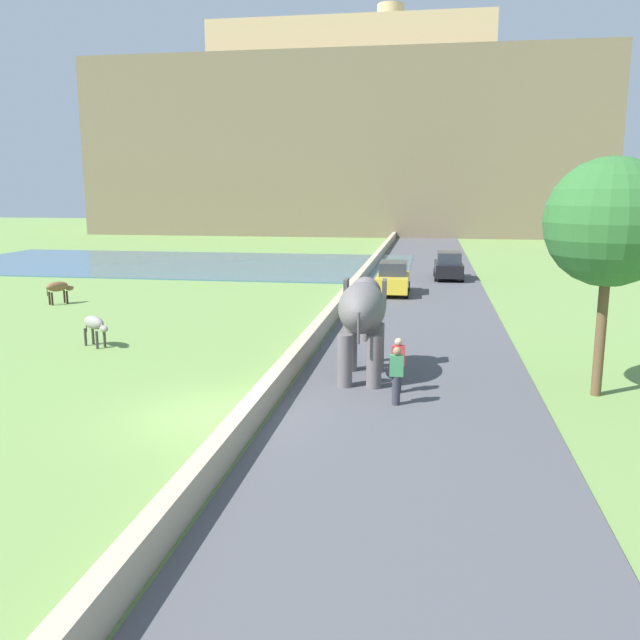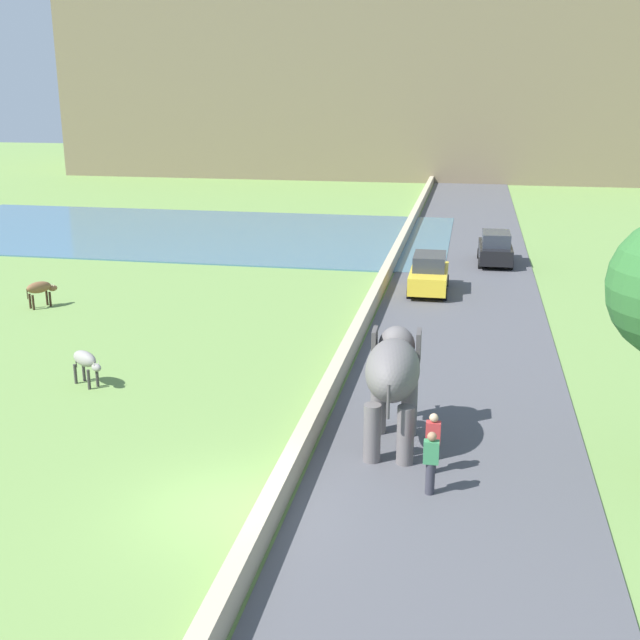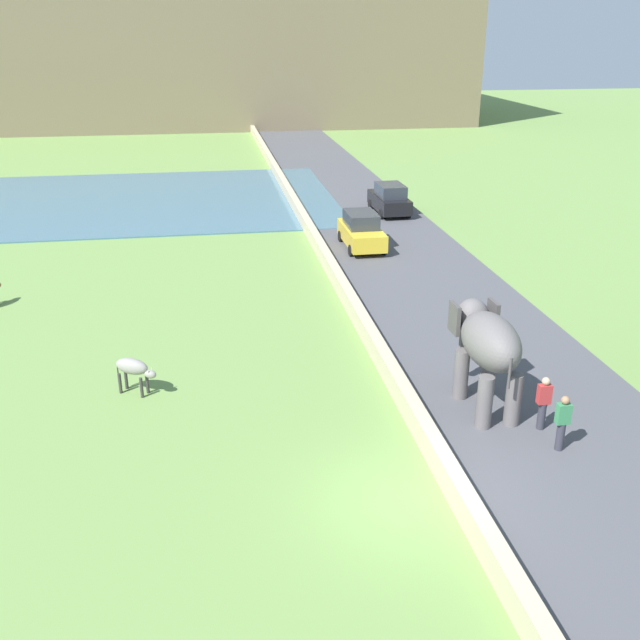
{
  "view_description": "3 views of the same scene",
  "coord_description": "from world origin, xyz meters",
  "px_view_note": "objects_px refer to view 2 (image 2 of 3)",
  "views": [
    {
      "loc": [
        5.34,
        -15.5,
        5.67
      ],
      "look_at": [
        1.65,
        6.87,
        1.2
      ],
      "focal_mm": 37.27,
      "sensor_mm": 36.0,
      "label": 1
    },
    {
      "loc": [
        5.19,
        -15.34,
        9.25
      ],
      "look_at": [
        0.49,
        9.1,
        1.86
      ],
      "focal_mm": 44.29,
      "sensor_mm": 36.0,
      "label": 2
    },
    {
      "loc": [
        -4.23,
        -13.67,
        10.41
      ],
      "look_at": [
        -0.6,
        8.75,
        1.14
      ],
      "focal_mm": 40.64,
      "sensor_mm": 36.0,
      "label": 3
    }
  ],
  "objects_px": {
    "person_beside_elephant": "(433,442)",
    "cow_brown": "(40,289)",
    "car_yellow": "(429,274)",
    "cow_grey": "(86,361)",
    "person_trailing": "(431,462)",
    "car_black": "(495,248)",
    "elephant": "(393,374)"
  },
  "relations": [
    {
      "from": "person_trailing",
      "to": "cow_grey",
      "type": "height_order",
      "value": "person_trailing"
    },
    {
      "from": "cow_brown",
      "to": "car_yellow",
      "type": "bearing_deg",
      "value": 19.28
    },
    {
      "from": "person_beside_elephant",
      "to": "person_trailing",
      "type": "height_order",
      "value": "same"
    },
    {
      "from": "person_beside_elephant",
      "to": "car_yellow",
      "type": "relative_size",
      "value": 0.41
    },
    {
      "from": "person_beside_elephant",
      "to": "car_yellow",
      "type": "height_order",
      "value": "car_yellow"
    },
    {
      "from": "elephant",
      "to": "person_trailing",
      "type": "xyz_separation_m",
      "value": [
        1.17,
        -2.55,
        -1.16
      ]
    },
    {
      "from": "elephant",
      "to": "person_trailing",
      "type": "relative_size",
      "value": 2.13
    },
    {
      "from": "elephant",
      "to": "cow_grey",
      "type": "distance_m",
      "value": 10.45
    },
    {
      "from": "person_trailing",
      "to": "person_beside_elephant",
      "type": "bearing_deg",
      "value": 90.71
    },
    {
      "from": "car_yellow",
      "to": "cow_brown",
      "type": "height_order",
      "value": "car_yellow"
    },
    {
      "from": "person_trailing",
      "to": "car_yellow",
      "type": "bearing_deg",
      "value": 93.47
    },
    {
      "from": "person_beside_elephant",
      "to": "cow_grey",
      "type": "bearing_deg",
      "value": 160.25
    },
    {
      "from": "person_trailing",
      "to": "car_yellow",
      "type": "relative_size",
      "value": 0.41
    },
    {
      "from": "elephant",
      "to": "car_yellow",
      "type": "xyz_separation_m",
      "value": [
        0.01,
        16.61,
        -1.14
      ]
    },
    {
      "from": "elephant",
      "to": "person_trailing",
      "type": "height_order",
      "value": "elephant"
    },
    {
      "from": "elephant",
      "to": "car_yellow",
      "type": "bearing_deg",
      "value": 89.98
    },
    {
      "from": "elephant",
      "to": "person_beside_elephant",
      "type": "distance_m",
      "value": 2.2
    },
    {
      "from": "person_trailing",
      "to": "car_yellow",
      "type": "distance_m",
      "value": 19.2
    },
    {
      "from": "cow_grey",
      "to": "cow_brown",
      "type": "relative_size",
      "value": 1.02
    },
    {
      "from": "person_beside_elephant",
      "to": "cow_grey",
      "type": "distance_m",
      "value": 11.91
    },
    {
      "from": "car_yellow",
      "to": "cow_brown",
      "type": "xyz_separation_m",
      "value": [
        -16.4,
        -5.74,
        -0.06
      ]
    },
    {
      "from": "car_yellow",
      "to": "cow_brown",
      "type": "distance_m",
      "value": 17.37
    },
    {
      "from": "elephant",
      "to": "car_yellow",
      "type": "distance_m",
      "value": 16.65
    },
    {
      "from": "person_trailing",
      "to": "cow_grey",
      "type": "relative_size",
      "value": 1.2
    },
    {
      "from": "elephant",
      "to": "cow_grey",
      "type": "xyz_separation_m",
      "value": [
        -10.06,
        2.56,
        -1.2
      ]
    },
    {
      "from": "elephant",
      "to": "car_black",
      "type": "height_order",
      "value": "elephant"
    },
    {
      "from": "car_black",
      "to": "cow_grey",
      "type": "distance_m",
      "value": 24.6
    },
    {
      "from": "cow_grey",
      "to": "person_beside_elephant",
      "type": "bearing_deg",
      "value": -19.75
    },
    {
      "from": "person_trailing",
      "to": "car_black",
      "type": "height_order",
      "value": "car_black"
    },
    {
      "from": "car_black",
      "to": "car_yellow",
      "type": "height_order",
      "value": "same"
    },
    {
      "from": "person_beside_elephant",
      "to": "cow_brown",
      "type": "bearing_deg",
      "value": 144.88
    },
    {
      "from": "car_yellow",
      "to": "cow_grey",
      "type": "bearing_deg",
      "value": -125.6
    }
  ]
}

